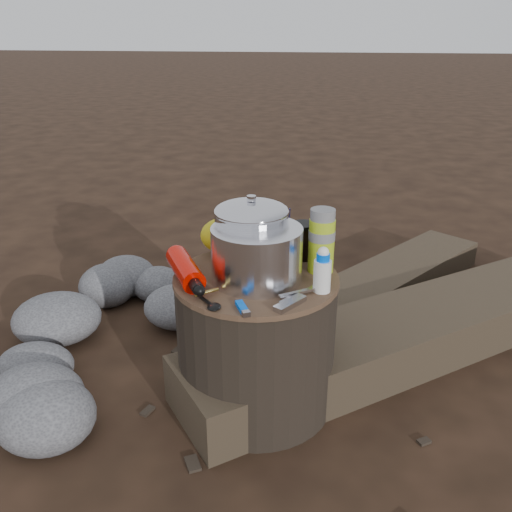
% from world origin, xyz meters
% --- Properties ---
extents(ground, '(60.00, 60.00, 0.00)m').
position_xyz_m(ground, '(0.00, 0.00, 0.00)').
color(ground, black).
rests_on(ground, ground).
extents(stump, '(0.45, 0.45, 0.42)m').
position_xyz_m(stump, '(0.00, 0.00, 0.21)').
color(stump, black).
rests_on(stump, ground).
extents(rock_ring, '(0.48, 1.04, 0.21)m').
position_xyz_m(rock_ring, '(-0.57, 0.20, 0.10)').
color(rock_ring, '#57575C').
rests_on(rock_ring, ground).
extents(log_main, '(1.67, 1.46, 0.16)m').
position_xyz_m(log_main, '(0.56, 0.43, 0.08)').
color(log_main, '#3E3224').
rests_on(log_main, ground).
extents(log_small, '(0.98, 1.25, 0.11)m').
position_xyz_m(log_small, '(0.36, 0.74, 0.06)').
color(log_small, '#3E3224').
rests_on(log_small, ground).
extents(foil_windscreen, '(0.24, 0.24, 0.15)m').
position_xyz_m(foil_windscreen, '(0.01, -0.02, 0.49)').
color(foil_windscreen, silver).
rests_on(foil_windscreen, stump).
extents(camping_pot, '(0.20, 0.20, 0.20)m').
position_xyz_m(camping_pot, '(-0.02, 0.05, 0.52)').
color(camping_pot, silver).
rests_on(camping_pot, stump).
extents(fuel_bottle, '(0.19, 0.25, 0.06)m').
position_xyz_m(fuel_bottle, '(-0.19, -0.06, 0.45)').
color(fuel_bottle, red).
rests_on(fuel_bottle, stump).
extents(thermos, '(0.07, 0.07, 0.18)m').
position_xyz_m(thermos, '(0.17, 0.07, 0.51)').
color(thermos, '#A4C31E').
rests_on(thermos, stump).
extents(travel_mug, '(0.07, 0.07, 0.11)m').
position_xyz_m(travel_mug, '(0.11, 0.16, 0.47)').
color(travel_mug, black).
rests_on(travel_mug, stump).
extents(stuff_sack, '(0.16, 0.13, 0.11)m').
position_xyz_m(stuff_sack, '(-0.12, 0.15, 0.47)').
color(stuff_sack, gold).
rests_on(stuff_sack, stump).
extents(food_pouch, '(0.12, 0.04, 0.15)m').
position_xyz_m(food_pouch, '(0.01, 0.16, 0.49)').
color(food_pouch, navy).
rests_on(food_pouch, stump).
extents(lighter, '(0.05, 0.07, 0.01)m').
position_xyz_m(lighter, '(0.00, -0.19, 0.43)').
color(lighter, '#005BF9').
rests_on(lighter, stump).
extents(multitool, '(0.08, 0.10, 0.01)m').
position_xyz_m(multitool, '(0.12, -0.16, 0.43)').
color(multitool, '#ADACB2').
rests_on(multitool, stump).
extents(pot_grabber, '(0.13, 0.13, 0.01)m').
position_xyz_m(pot_grabber, '(0.13, -0.09, 0.43)').
color(pot_grabber, '#ADACB2').
rests_on(pot_grabber, stump).
extents(spork, '(0.11, 0.11, 0.01)m').
position_xyz_m(spork, '(-0.11, -0.16, 0.42)').
color(spork, black).
rests_on(spork, stump).
extents(squeeze_bottle, '(0.05, 0.05, 0.11)m').
position_xyz_m(squeeze_bottle, '(0.18, -0.06, 0.47)').
color(squeeze_bottle, white).
rests_on(squeeze_bottle, stump).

